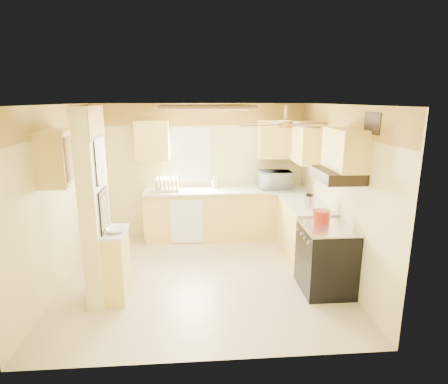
{
  "coord_description": "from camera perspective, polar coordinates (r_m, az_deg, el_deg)",
  "views": [
    {
      "loc": [
        -0.09,
        -5.16,
        2.57
      ],
      "look_at": [
        0.35,
        0.35,
        1.2
      ],
      "focal_mm": 30.0,
      "sensor_mm": 36.0,
      "label": 1
    }
  ],
  "objects": [
    {
      "name": "upper_cab_left_wall",
      "position": [
        5.25,
        -23.86,
        4.89
      ],
      "size": [
        0.35,
        0.75,
        0.7
      ],
      "primitive_type": "cube",
      "color": "#EAD05D",
      "rests_on": "wall_left"
    },
    {
      "name": "lower_cabinets_back",
      "position": [
        7.1,
        0.44,
        -3.42
      ],
      "size": [
        3.0,
        0.6,
        0.9
      ],
      "primitive_type": "cube",
      "color": "#EAD05D",
      "rests_on": "floor"
    },
    {
      "name": "poster_nashville",
      "position": [
        4.94,
        -17.81,
        -2.83
      ],
      "size": [
        0.02,
        0.42,
        0.57
      ],
      "color": "black",
      "rests_on": "partition_column"
    },
    {
      "name": "ceiling",
      "position": [
        5.16,
        -3.63,
        13.15
      ],
      "size": [
        4.0,
        4.0,
        0.0
      ],
      "primitive_type": "plane",
      "rotation": [
        3.14,
        0.0,
        0.0
      ],
      "color": "white",
      "rests_on": "wall_back"
    },
    {
      "name": "microwave",
      "position": [
        7.07,
        7.8,
        1.85
      ],
      "size": [
        0.6,
        0.41,
        0.33
      ],
      "primitive_type": "imported",
      "rotation": [
        0.0,
        0.0,
        3.15
      ],
      "color": "white",
      "rests_on": "countertop_back"
    },
    {
      "name": "wallpaper_border",
      "position": [
        7.04,
        -3.88,
        11.71
      ],
      "size": [
        4.0,
        0.02,
        0.4
      ],
      "primitive_type": "cube",
      "color": "gold",
      "rests_on": "wall_back"
    },
    {
      "name": "wall_back",
      "position": [
        7.18,
        -3.74,
        3.32
      ],
      "size": [
        4.0,
        0.0,
        4.0
      ],
      "primitive_type": "plane",
      "rotation": [
        1.57,
        0.0,
        0.0
      ],
      "color": "#E3D48A",
      "rests_on": "floor"
    },
    {
      "name": "ceiling_fan",
      "position": [
        4.6,
        9.34,
        10.23
      ],
      "size": [
        1.15,
        1.15,
        0.26
      ],
      "color": "gold",
      "rests_on": "ceiling"
    },
    {
      "name": "wall_right",
      "position": [
        5.72,
        17.04,
        -0.02
      ],
      "size": [
        0.0,
        3.8,
        3.8
      ],
      "primitive_type": "plane",
      "rotation": [
        1.57,
        0.0,
        -1.57
      ],
      "color": "#E3D48A",
      "rests_on": "floor"
    },
    {
      "name": "lower_cabinets_right",
      "position": [
        6.39,
        12.07,
        -5.76
      ],
      "size": [
        0.6,
        1.4,
        0.9
      ],
      "primitive_type": "cube",
      "color": "#EAD05D",
      "rests_on": "floor"
    },
    {
      "name": "dutch_oven",
      "position": [
        5.35,
        14.6,
        -3.58
      ],
      "size": [
        0.25,
        0.25,
        0.16
      ],
      "color": "#A42316",
      "rests_on": "stove"
    },
    {
      "name": "floor",
      "position": [
        5.76,
        -3.24,
        -12.57
      ],
      "size": [
        4.0,
        4.0,
        0.0
      ],
      "primitive_type": "plane",
      "color": "tan",
      "rests_on": "ground"
    },
    {
      "name": "ledge_top",
      "position": [
        5.0,
        -16.36,
        -5.9
      ],
      "size": [
        0.28,
        0.58,
        0.04
      ],
      "primitive_type": "cube",
      "color": "silver",
      "rests_on": "partition_ledge"
    },
    {
      "name": "wall_left",
      "position": [
        5.66,
        -24.13,
        -0.79
      ],
      "size": [
        0.0,
        3.8,
        3.8
      ],
      "primitive_type": "plane",
      "rotation": [
        1.57,
        0.0,
        1.57
      ],
      "color": "#E3D48A",
      "rests_on": "floor"
    },
    {
      "name": "upper_cab_over_stove",
      "position": [
        5.03,
        18.01,
        6.19
      ],
      "size": [
        0.35,
        0.76,
        0.52
      ],
      "primitive_type": "cube",
      "color": "#EAD05D",
      "rests_on": "wall_right"
    },
    {
      "name": "stove",
      "position": [
        5.36,
        15.25,
        -9.74
      ],
      "size": [
        0.68,
        0.77,
        0.92
      ],
      "color": "black",
      "rests_on": "floor"
    },
    {
      "name": "countertop_right",
      "position": [
        6.25,
        12.2,
        -1.69
      ],
      "size": [
        0.64,
        1.44,
        0.04
      ],
      "primitive_type": "cube",
      "color": "silver",
      "rests_on": "lower_cabinets_right"
    },
    {
      "name": "poster_menu",
      "position": [
        4.8,
        -18.38,
        4.62
      ],
      "size": [
        0.02,
        0.42,
        0.57
      ],
      "color": "black",
      "rests_on": "partition_column"
    },
    {
      "name": "countertop_back",
      "position": [
        6.97,
        0.45,
        0.25
      ],
      "size": [
        3.04,
        0.64,
        0.04
      ],
      "primitive_type": "cube",
      "color": "silver",
      "rests_on": "lower_cabinets_back"
    },
    {
      "name": "upper_cab_right",
      "position": [
        6.72,
        12.15,
        7.49
      ],
      "size": [
        0.35,
        1.0,
        0.7
      ],
      "primitive_type": "cube",
      "color": "#EAD05D",
      "rests_on": "wall_right"
    },
    {
      "name": "window",
      "position": [
        7.12,
        -5.8,
        5.63
      ],
      "size": [
        0.92,
        0.02,
        1.02
      ],
      "color": "white",
      "rests_on": "wall_back"
    },
    {
      "name": "partition_ledge",
      "position": [
        5.18,
        -16.0,
        -10.8
      ],
      "size": [
        0.25,
        0.55,
        0.9
      ],
      "primitive_type": "cube",
      "color": "#EAD05D",
      "rests_on": "floor"
    },
    {
      "name": "utensil_crock",
      "position": [
        7.07,
        -1.42,
        1.23
      ],
      "size": [
        0.11,
        0.11,
        0.23
      ],
      "color": "white",
      "rests_on": "countertop_back"
    },
    {
      "name": "dishwasher_panel",
      "position": [
        6.79,
        -5.67,
        -4.49
      ],
      "size": [
        0.58,
        0.02,
        0.8
      ],
      "primitive_type": "cube",
      "color": "white",
      "rests_on": "lower_cabinets_back"
    },
    {
      "name": "dish_rack",
      "position": [
        6.91,
        -8.7,
        0.89
      ],
      "size": [
        0.44,
        0.33,
        0.24
      ],
      "color": "#DEBF80",
      "rests_on": "countertop_back"
    },
    {
      "name": "wall_front",
      "position": [
        3.51,
        -2.78,
        -8.11
      ],
      "size": [
        4.0,
        0.0,
        4.0
      ],
      "primitive_type": "plane",
      "rotation": [
        -1.57,
        0.0,
        0.0
      ],
      "color": "#E3D48A",
      "rests_on": "floor"
    },
    {
      "name": "partition_column",
      "position": [
        4.95,
        -19.11,
        -2.29
      ],
      "size": [
        0.2,
        0.7,
        2.5
      ],
      "primitive_type": "cube",
      "color": "#E3D48A",
      "rests_on": "floor"
    },
    {
      "name": "ceiling_light_panel",
      "position": [
        5.66,
        -2.68,
        12.77
      ],
      "size": [
        1.35,
        0.95,
        0.06
      ],
      "color": "brown",
      "rests_on": "ceiling"
    },
    {
      "name": "bowl",
      "position": [
        4.92,
        -16.11,
        -5.6
      ],
      "size": [
        0.28,
        0.28,
        0.06
      ],
      "primitive_type": "imported",
      "rotation": [
        0.0,
        0.0,
        0.2
      ],
      "color": "white",
      "rests_on": "ledge_top"
    },
    {
      "name": "upper_cab_back_left",
      "position": [
        6.96,
        -10.87,
        7.76
      ],
      "size": [
        0.6,
        0.35,
        0.7
      ],
      "primitive_type": "cube",
      "color": "#EAD05D",
      "rests_on": "wall_back"
    },
    {
      "name": "range_hood",
      "position": [
        5.05,
        16.83,
        2.5
      ],
      "size": [
        0.5,
        0.76,
        0.14
      ],
      "primitive_type": "cube",
      "color": "black",
      "rests_on": "upper_cab_over_stove"
    },
    {
      "name": "kettle",
      "position": [
        5.85,
        12.86,
        -1.47
      ],
      "size": [
        0.15,
        0.15,
        0.24
      ],
      "color": "silver",
      "rests_on": "countertop_right"
    },
    {
      "name": "vent_grate",
      "position": [
        4.74,
        21.69,
        9.72
      ],
      "size": [
        0.02,
        0.4,
        0.25
      ],
      "primitive_type": "cube",
      "color": "black",
      "rests_on": "wall_right"
    },
    {
      "name": "upper_cab_back_right",
      "position": [
        7.11,
        8.92,
        7.96
      ],
      "size": [
        0.9,
        0.35,
        0.7
      ],
      "primitive_type": "cube",
      "color": "#EAD05D",
      "rests_on": "wall_back"
    }
  ]
}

